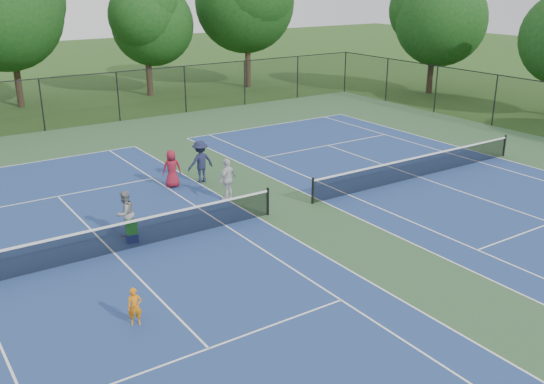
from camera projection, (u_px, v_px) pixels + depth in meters
ground at (291, 209)px, 23.15m from camera, size 140.00×140.00×0.00m
court_pad at (291, 209)px, 23.15m from camera, size 36.00×36.00×0.01m
tennis_court_left at (114, 250)px, 19.44m from camera, size 12.00×23.83×1.07m
tennis_court_right at (419, 175)px, 26.80m from camera, size 12.00×23.83×1.07m
perimeter_fence at (291, 169)px, 22.61m from camera, size 36.08×36.08×3.02m
tree_back_b at (7, 6)px, 39.14m from camera, size 7.60×7.60×10.03m
tree_back_c at (145, 19)px, 43.47m from camera, size 6.00×6.00×8.40m
tree_side_e at (436, 14)px, 44.24m from camera, size 6.60×6.60×8.87m
child_player at (135, 307)px, 15.33m from camera, size 0.43×0.35×1.02m
instructor at (125, 213)px, 20.57m from camera, size 0.95×0.86×1.60m
bystander_a at (228, 179)px, 23.91m from camera, size 1.07×0.80×1.69m
bystander_b at (200, 162)px, 25.89m from camera, size 1.23×0.75×1.84m
bystander_c at (172, 169)px, 25.34m from camera, size 0.89×0.69×1.60m
ball_crate at (132, 238)px, 20.24m from camera, size 0.46×0.41×0.31m
ball_hopper at (131, 228)px, 20.11m from camera, size 0.38×0.32×0.43m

